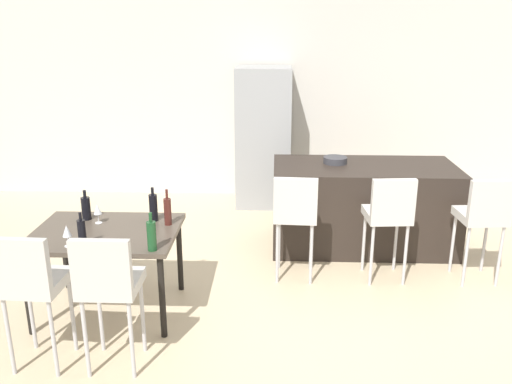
{
  "coord_description": "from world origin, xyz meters",
  "views": [
    {
      "loc": [
        -0.75,
        -4.58,
        2.4
      ],
      "look_at": [
        -0.93,
        0.23,
        0.85
      ],
      "focal_mm": 37.42,
      "sensor_mm": 36.0,
      "label": 1
    }
  ],
  "objects_px": {
    "bar_chair_middle": "(389,212)",
    "dining_chair_far": "(108,281)",
    "bar_chair_right": "(484,213)",
    "wine_bottle_inner": "(82,233)",
    "refrigerator": "(263,137)",
    "dining_chair_near": "(31,280)",
    "wine_bottle_left": "(152,235)",
    "dining_table": "(106,239)",
    "bar_chair_left": "(295,211)",
    "wine_bottle_end": "(86,208)",
    "wine_bottle_near": "(153,207)",
    "wine_glass_right": "(67,231)",
    "wine_bottle_corner": "(168,211)",
    "fruit_bowl": "(335,160)",
    "wine_glass_middle": "(97,209)",
    "kitchen_island": "(363,206)"
  },
  "relations": [
    {
      "from": "bar_chair_right",
      "to": "wine_glass_right",
      "type": "xyz_separation_m",
      "value": [
        -3.53,
        -0.99,
        0.17
      ]
    },
    {
      "from": "wine_glass_right",
      "to": "fruit_bowl",
      "type": "xyz_separation_m",
      "value": [
        2.24,
        1.93,
        0.09
      ]
    },
    {
      "from": "wine_bottle_corner",
      "to": "wine_glass_middle",
      "type": "height_order",
      "value": "wine_bottle_corner"
    },
    {
      "from": "refrigerator",
      "to": "wine_glass_right",
      "type": "bearing_deg",
      "value": -113.57
    },
    {
      "from": "wine_bottle_near",
      "to": "wine_glass_right",
      "type": "relative_size",
      "value": 1.73
    },
    {
      "from": "bar_chair_middle",
      "to": "wine_bottle_end",
      "type": "bearing_deg",
      "value": -171.62
    },
    {
      "from": "wine_glass_right",
      "to": "bar_chair_left",
      "type": "bearing_deg",
      "value": 28.98
    },
    {
      "from": "bar_chair_right",
      "to": "dining_table",
      "type": "distance_m",
      "value": 3.41
    },
    {
      "from": "wine_bottle_end",
      "to": "wine_bottle_near",
      "type": "distance_m",
      "value": 0.6
    },
    {
      "from": "bar_chair_left",
      "to": "fruit_bowl",
      "type": "relative_size",
      "value": 4.08
    },
    {
      "from": "kitchen_island",
      "to": "wine_glass_right",
      "type": "relative_size",
      "value": 11.26
    },
    {
      "from": "wine_bottle_end",
      "to": "dining_chair_near",
      "type": "bearing_deg",
      "value": -91.6
    },
    {
      "from": "wine_glass_right",
      "to": "fruit_bowl",
      "type": "height_order",
      "value": "fruit_bowl"
    },
    {
      "from": "dining_table",
      "to": "refrigerator",
      "type": "xyz_separation_m",
      "value": [
        1.24,
        2.94,
        0.25
      ]
    },
    {
      "from": "wine_glass_middle",
      "to": "fruit_bowl",
      "type": "height_order",
      "value": "fruit_bowl"
    },
    {
      "from": "bar_chair_right",
      "to": "wine_bottle_end",
      "type": "height_order",
      "value": "bar_chair_right"
    },
    {
      "from": "bar_chair_middle",
      "to": "dining_chair_far",
      "type": "height_order",
      "value": "same"
    },
    {
      "from": "dining_chair_far",
      "to": "wine_glass_middle",
      "type": "bearing_deg",
      "value": 111.01
    },
    {
      "from": "wine_bottle_end",
      "to": "wine_glass_middle",
      "type": "relative_size",
      "value": 1.53
    },
    {
      "from": "kitchen_island",
      "to": "bar_chair_right",
      "type": "xyz_separation_m",
      "value": [
        0.97,
        -0.85,
        0.24
      ]
    },
    {
      "from": "wine_bottle_corner",
      "to": "wine_bottle_left",
      "type": "xyz_separation_m",
      "value": [
        -0.02,
        -0.54,
        -0.0
      ]
    },
    {
      "from": "bar_chair_middle",
      "to": "wine_bottle_corner",
      "type": "xyz_separation_m",
      "value": [
        -1.97,
        -0.5,
        0.16
      ]
    },
    {
      "from": "bar_chair_middle",
      "to": "bar_chair_right",
      "type": "distance_m",
      "value": 0.87
    },
    {
      "from": "kitchen_island",
      "to": "wine_glass_middle",
      "type": "relative_size",
      "value": 11.26
    },
    {
      "from": "wine_bottle_corner",
      "to": "wine_bottle_inner",
      "type": "bearing_deg",
      "value": -139.84
    },
    {
      "from": "kitchen_island",
      "to": "refrigerator",
      "type": "bearing_deg",
      "value": 128.38
    },
    {
      "from": "refrigerator",
      "to": "bar_chair_middle",
      "type": "bearing_deg",
      "value": -61.66
    },
    {
      "from": "bar_chair_left",
      "to": "bar_chair_middle",
      "type": "height_order",
      "value": "same"
    },
    {
      "from": "bar_chair_middle",
      "to": "bar_chair_right",
      "type": "height_order",
      "value": "same"
    },
    {
      "from": "bar_chair_right",
      "to": "dining_table",
      "type": "relative_size",
      "value": 0.88
    },
    {
      "from": "wine_glass_right",
      "to": "refrigerator",
      "type": "height_order",
      "value": "refrigerator"
    },
    {
      "from": "dining_chair_far",
      "to": "wine_bottle_inner",
      "type": "relative_size",
      "value": 3.81
    },
    {
      "from": "dining_table",
      "to": "dining_chair_near",
      "type": "height_order",
      "value": "dining_chair_near"
    },
    {
      "from": "bar_chair_right",
      "to": "wine_bottle_near",
      "type": "xyz_separation_m",
      "value": [
        -2.99,
        -0.41,
        0.16
      ]
    },
    {
      "from": "bar_chair_middle",
      "to": "wine_bottle_end",
      "type": "xyz_separation_m",
      "value": [
        -2.71,
        -0.4,
        0.15
      ]
    },
    {
      "from": "bar_chair_right",
      "to": "wine_bottle_left",
      "type": "relative_size",
      "value": 3.48
    },
    {
      "from": "fruit_bowl",
      "to": "wine_bottle_end",
      "type": "bearing_deg",
      "value": -149.73
    },
    {
      "from": "wine_bottle_near",
      "to": "refrigerator",
      "type": "xyz_separation_m",
      "value": [
        0.89,
        2.69,
        0.06
      ]
    },
    {
      "from": "dining_chair_near",
      "to": "wine_glass_right",
      "type": "height_order",
      "value": "dining_chair_near"
    },
    {
      "from": "wine_bottle_inner",
      "to": "refrigerator",
      "type": "bearing_deg",
      "value": 68.05
    },
    {
      "from": "refrigerator",
      "to": "fruit_bowl",
      "type": "relative_size",
      "value": 7.15
    },
    {
      "from": "wine_bottle_end",
      "to": "wine_bottle_corner",
      "type": "bearing_deg",
      "value": -7.59
    },
    {
      "from": "bar_chair_left",
      "to": "kitchen_island",
      "type": "bearing_deg",
      "value": 47.86
    },
    {
      "from": "refrigerator",
      "to": "bar_chair_left",
      "type": "bearing_deg",
      "value": -81.08
    },
    {
      "from": "bar_chair_middle",
      "to": "wine_glass_middle",
      "type": "xyz_separation_m",
      "value": [
        -2.58,
        -0.49,
        0.17
      ]
    },
    {
      "from": "bar_chair_left",
      "to": "wine_glass_right",
      "type": "relative_size",
      "value": 6.03
    },
    {
      "from": "kitchen_island",
      "to": "wine_bottle_left",
      "type": "bearing_deg",
      "value": -135.04
    },
    {
      "from": "bar_chair_left",
      "to": "dining_chair_far",
      "type": "bearing_deg",
      "value": -132.11
    },
    {
      "from": "dining_chair_near",
      "to": "wine_bottle_left",
      "type": "distance_m",
      "value": 0.88
    },
    {
      "from": "wine_bottle_near",
      "to": "wine_glass_middle",
      "type": "height_order",
      "value": "wine_bottle_near"
    }
  ]
}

